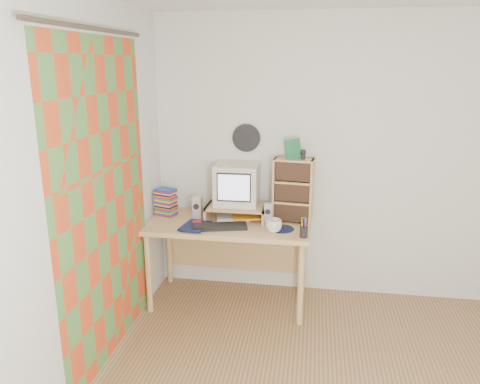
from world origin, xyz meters
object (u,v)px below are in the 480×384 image
(dvd_stack, at_px, (166,202))
(mug, at_px, (274,226))
(diary, at_px, (184,223))
(keyboard, at_px, (220,227))
(desk, at_px, (230,234))
(crt_monitor, at_px, (237,185))
(cd_rack, at_px, (293,190))

(dvd_stack, height_order, mug, dvd_stack)
(diary, bearing_deg, keyboard, 7.65)
(desk, relative_size, dvd_stack, 5.76)
(crt_monitor, height_order, cd_rack, cd_rack)
(keyboard, xyz_separation_m, dvd_stack, (-0.55, 0.27, 0.11))
(cd_rack, bearing_deg, desk, -167.32)
(cd_rack, distance_m, diary, 0.97)
(crt_monitor, bearing_deg, keyboard, -106.26)
(desk, relative_size, crt_monitor, 3.73)
(dvd_stack, xyz_separation_m, cd_rack, (1.13, 0.01, 0.15))
(crt_monitor, height_order, diary, crt_monitor)
(desk, distance_m, diary, 0.45)
(dvd_stack, height_order, diary, dvd_stack)
(desk, height_order, diary, diary)
(keyboard, bearing_deg, diary, 165.35)
(cd_rack, bearing_deg, diary, -155.88)
(keyboard, xyz_separation_m, mug, (0.45, -0.01, 0.04))
(mug, distance_m, diary, 0.76)
(keyboard, distance_m, cd_rack, 0.70)
(desk, distance_m, dvd_stack, 0.65)
(dvd_stack, bearing_deg, mug, 2.21)
(desk, height_order, crt_monitor, crt_monitor)
(desk, bearing_deg, cd_rack, 6.04)
(crt_monitor, xyz_separation_m, keyboard, (-0.09, -0.31, -0.28))
(diary, bearing_deg, mug, 6.74)
(keyboard, height_order, dvd_stack, dvd_stack)
(keyboard, bearing_deg, cd_rack, 11.59)
(desk, distance_m, crt_monitor, 0.44)
(crt_monitor, xyz_separation_m, diary, (-0.40, -0.31, -0.27))
(keyboard, height_order, diary, diary)
(desk, xyz_separation_m, mug, (0.40, -0.24, 0.19))
(mug, bearing_deg, cd_rack, 65.43)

